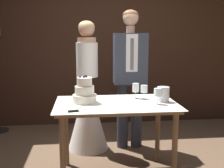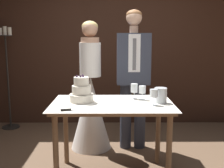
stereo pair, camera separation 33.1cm
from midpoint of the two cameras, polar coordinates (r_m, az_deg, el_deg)
wall_back at (r=4.83m, az=2.60°, el=7.55°), size 4.46×0.12×2.65m
cake_table at (r=2.98m, az=3.24°, el=-5.85°), size 1.27×0.80×0.82m
tiered_cake at (r=2.98m, az=-3.07°, el=-1.65°), size 0.25×0.25×0.29m
cake_knife at (r=2.66m, az=-4.33°, el=-5.28°), size 0.39×0.10×0.02m
wine_glass_near at (r=3.14m, az=7.55°, el=-0.93°), size 0.08×0.08×0.17m
wine_glass_middle at (r=3.11m, az=9.22°, el=-1.23°), size 0.08×0.08×0.16m
wine_glass_far at (r=2.89m, az=11.77°, el=-1.98°), size 0.08×0.08×0.16m
hurricane_candle at (r=3.01m, az=12.97°, el=-2.37°), size 0.13×0.13×0.16m
bride at (r=3.76m, az=-1.83°, el=-3.88°), size 0.54×0.54×1.70m
groom at (r=3.71m, az=6.91°, el=2.26°), size 0.43×0.25×1.84m
candle_stand at (r=4.78m, az=-18.58°, el=1.21°), size 0.28×0.28×1.66m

